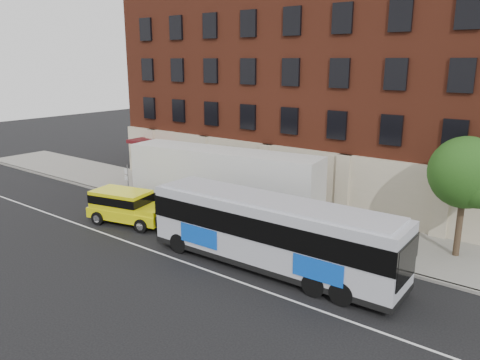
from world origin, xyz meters
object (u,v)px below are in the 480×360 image
Objects in this scene: sign_pole at (127,179)px; yellow_suv at (126,205)px; city_bus at (271,231)px; street_tree at (466,175)px; shipping_container at (223,183)px.

sign_pole is 5.58m from yellow_suv.
sign_pole is 0.45× the size of yellow_suv.
yellow_suv is (-10.89, -0.01, -0.78)m from city_bus.
city_bus is (-6.90, -6.93, -2.44)m from street_tree.
street_tree is (22.04, 3.34, 2.96)m from sign_pole.
street_tree reaches higher than sign_pole.
street_tree is 1.12× the size of yellow_suv.
sign_pole is 8.20m from shipping_container.
street_tree is 19.36m from yellow_suv.
street_tree is 10.07m from city_bus.
city_bus is 10.92m from yellow_suv.
city_bus is at bearing -34.65° from shipping_container.
street_tree reaches higher than yellow_suv.
street_tree reaches higher than city_bus.
shipping_container reaches higher than sign_pole.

